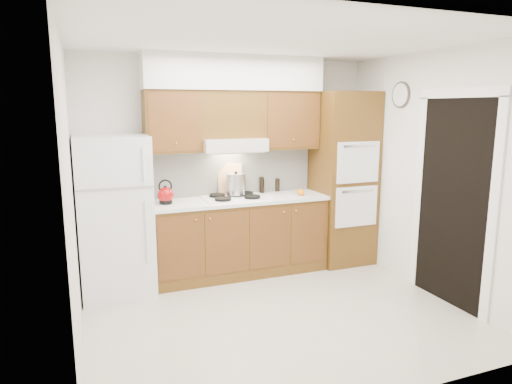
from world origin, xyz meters
The scene contains 26 objects.
floor centered at (0.00, 0.00, 0.00)m, with size 3.60×3.60×0.00m, color #B7AEA0.
ceiling centered at (0.00, 0.00, 2.60)m, with size 3.60×3.60×0.00m, color white.
wall_back centered at (0.00, 1.50, 1.30)m, with size 3.60×0.02×2.60m, color silver.
wall_left centered at (-1.80, 0.00, 1.30)m, with size 0.02×3.00×2.60m, color silver.
wall_right centered at (1.80, 0.00, 1.30)m, with size 0.02×3.00×2.60m, color silver.
fridge centered at (-1.41, 1.14, 0.86)m, with size 0.75×0.72×1.72m, color white.
base_cabinets centered at (0.02, 1.20, 0.45)m, with size 2.11×0.60×0.90m, color brown.
countertop centered at (0.03, 1.19, 0.92)m, with size 2.13×0.62×0.04m, color white.
backsplash centered at (0.02, 1.49, 1.22)m, with size 2.11×0.03×0.56m, color white.
oven_cabinet centered at (1.44, 1.18, 1.10)m, with size 0.70×0.65×2.20m, color brown.
upper_cab_left centered at (-0.71, 1.33, 1.85)m, with size 0.63×0.33×0.70m, color brown.
upper_cab_right centered at (0.72, 1.33, 1.85)m, with size 0.73×0.33×0.70m, color brown.
range_hood centered at (-0.02, 1.27, 1.57)m, with size 0.75×0.45×0.15m, color silver.
upper_cab_over_hood centered at (-0.02, 1.33, 1.92)m, with size 0.75×0.33×0.55m, color brown.
soffit centered at (0.03, 1.32, 2.40)m, with size 2.13×0.36×0.40m, color silver.
cooktop centered at (-0.02, 1.21, 0.95)m, with size 0.74×0.50×0.01m, color white.
doorway centered at (1.79, -0.35, 1.05)m, with size 0.02×0.90×2.10m, color black.
wall_clock centered at (1.79, 0.55, 2.15)m, with size 0.30×0.30×0.02m, color #3F3833.
kettle centered at (-0.85, 1.18, 1.04)m, with size 0.18×0.18×0.18m, color #940A0B.
cutting_board centered at (-0.01, 1.43, 1.14)m, with size 0.29×0.02×0.39m, color tan.
stock_pot centered at (0.03, 1.31, 1.09)m, with size 0.23×0.23×0.24m, color #B6B6BB.
condiment_a centered at (0.41, 1.43, 1.04)m, with size 0.06×0.06×0.20m, color black.
condiment_b centered at (0.41, 1.42, 1.03)m, with size 0.05×0.05×0.17m, color black.
condiment_c centered at (0.64, 1.45, 1.02)m, with size 0.06×0.06×0.16m, color black.
orange_near centered at (0.80, 1.12, 0.98)m, with size 0.08×0.08×0.08m, color #DB550B.
orange_far centered at (0.80, 1.08, 0.98)m, with size 0.08×0.08×0.08m, color orange.
Camera 1 is at (-1.70, -3.85, 2.01)m, focal length 32.00 mm.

